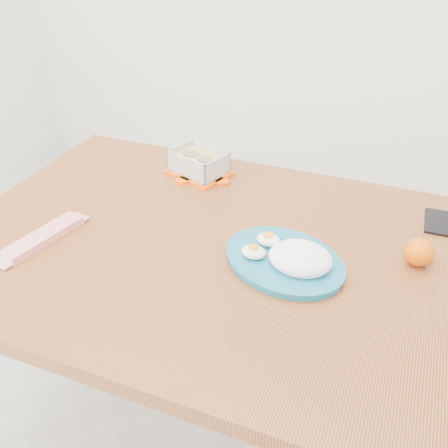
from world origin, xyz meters
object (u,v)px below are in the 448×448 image
at_px(rice_plate, 289,257).
at_px(food_container, 198,163).
at_px(orange_fruit, 419,252).
at_px(smartphone, 437,222).
at_px(dining_table, 224,272).

bearing_deg(rice_plate, food_container, 159.01).
bearing_deg(food_container, orange_fruit, 0.24).
bearing_deg(orange_fruit, food_container, 164.00).
height_order(rice_plate, smartphone, rice_plate).
distance_m(food_container, rice_plate, 0.50).
relative_size(food_container, rice_plate, 0.57).
relative_size(dining_table, smartphone, 11.62).
xyz_separation_m(food_container, orange_fruit, (0.66, -0.19, -0.00)).
bearing_deg(orange_fruit, dining_table, -165.13).
height_order(orange_fruit, rice_plate, rice_plate).
distance_m(orange_fruit, smartphone, 0.20).
relative_size(orange_fruit, smartphone, 0.55).
bearing_deg(orange_fruit, rice_plate, -153.61).
height_order(dining_table, smartphone, smartphone).
relative_size(dining_table, rice_plate, 3.85).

